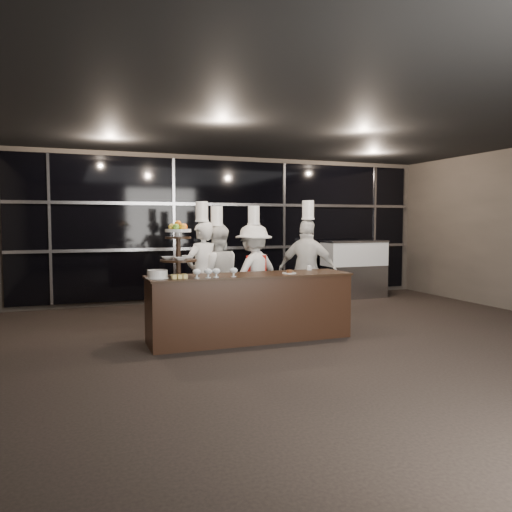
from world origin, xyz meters
name	(u,v)px	position (x,y,z in m)	size (l,w,h in m)	color
room	(359,235)	(0.00, 0.00, 1.50)	(10.00, 10.00, 10.00)	black
window_wall	(231,228)	(0.00, 4.94, 1.50)	(8.60, 0.10, 2.80)	black
buffet_counter	(250,307)	(-0.83, 1.45, 0.47)	(2.84, 0.74, 0.92)	black
display_stand	(178,245)	(-1.83, 1.45, 1.34)	(0.48, 0.48, 0.74)	black
compotes	(214,271)	(-1.41, 1.23, 1.00)	(0.61, 0.11, 0.12)	silver
layer_cake	(157,274)	(-2.11, 1.40, 0.97)	(0.30, 0.30, 0.11)	white
pastry_squares	(179,276)	(-1.85, 1.28, 0.95)	(0.20, 0.13, 0.05)	#ECD273
small_plate	(289,273)	(-0.28, 1.35, 0.94)	(0.20, 0.20, 0.05)	white
chef_cup	(309,268)	(0.21, 1.70, 0.96)	(0.08, 0.08, 0.07)	white
display_case	(354,266)	(2.59, 4.30, 0.69)	(1.37, 0.60, 1.24)	#A5A5AA
chef_a	(202,273)	(-1.25, 2.47, 0.86)	(0.72, 0.62, 1.95)	silver
chef_b	(217,274)	(-0.98, 2.59, 0.81)	(0.83, 0.67, 1.89)	white
chef_c	(254,272)	(-0.33, 2.65, 0.81)	(1.19, 0.97, 1.90)	white
chef_d	(308,270)	(0.47, 2.27, 0.86)	(1.00, 0.98, 1.99)	silver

